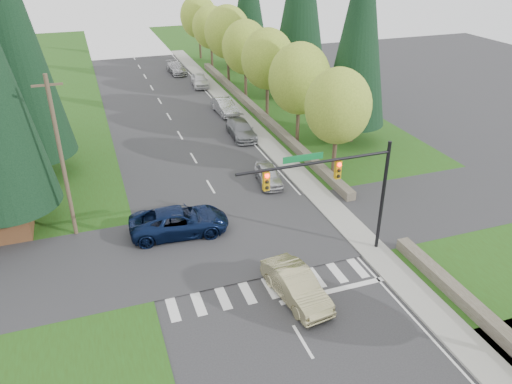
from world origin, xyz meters
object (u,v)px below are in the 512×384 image
parked_car_e (177,68)px  suv_navy (179,221)px  parked_car_b (241,129)px  parked_car_d (200,80)px  parked_car_a (268,175)px  parked_car_c (225,106)px  sedan_champagne (296,286)px

parked_car_e → suv_navy: bearing=-104.3°
parked_car_b → parked_car_d: (0.41, 17.43, 0.03)m
parked_car_e → parked_car_d: bearing=-81.8°
parked_car_a → parked_car_c: (1.38, 16.33, 0.10)m
sedan_champagne → parked_car_c: size_ratio=1.03×
parked_car_b → parked_car_c: parked_car_c is taller
parked_car_d → parked_car_b: bearing=-86.0°
suv_navy → parked_car_c: bearing=-18.5°
parked_car_c → parked_car_e: (-1.40, 17.64, -0.07)m
parked_car_a → parked_car_e: 33.97m
parked_car_b → parked_car_d: size_ratio=1.12×
sedan_champagne → parked_car_b: sedan_champagne is taller
sedan_champagne → suv_navy: (-4.31, 8.08, 0.05)m
parked_car_b → parked_car_d: parked_car_d is taller
parked_car_d → parked_car_c: bearing=-84.6°
parked_car_c → parked_car_e: 17.70m
suv_navy → parked_car_a: 8.93m
parked_car_a → suv_navy: bearing=-140.9°
parked_car_c → parked_car_d: (0.00, 10.67, -0.01)m
parked_car_a → parked_car_c: parked_car_c is taller
parked_car_c → parked_car_e: size_ratio=0.96×
suv_navy → parked_car_c: (9.00, 20.99, -0.07)m
suv_navy → sedan_champagne: bearing=-147.3°
suv_navy → parked_car_e: (7.60, 38.63, -0.14)m
sedan_champagne → parked_car_e: 46.83m
parked_car_e → parked_car_c: bearing=-88.6°
parked_car_e → sedan_champagne: bearing=-97.2°
sedan_champagne → parked_car_d: sedan_champagne is taller
parked_car_b → parked_car_a: bearing=-93.1°
suv_navy → parked_car_b: (8.60, 14.23, -0.12)m
suv_navy → parked_car_d: size_ratio=1.37×
suv_navy → parked_car_b: size_ratio=1.22×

